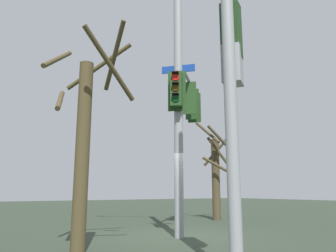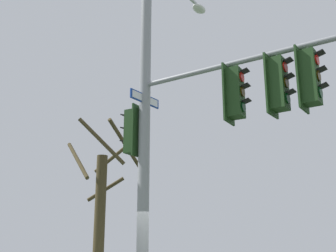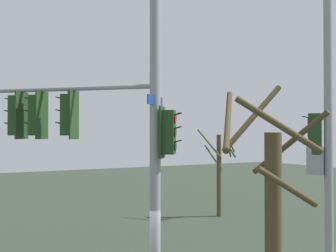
{
  "view_description": "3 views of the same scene",
  "coord_description": "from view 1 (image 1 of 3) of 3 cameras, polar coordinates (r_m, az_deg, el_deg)",
  "views": [
    {
      "loc": [
        -8.65,
        5.9,
        1.37
      ],
      "look_at": [
        -0.16,
        0.6,
        3.35
      ],
      "focal_mm": 35.14,
      "sensor_mm": 36.0,
      "label": 1
    },
    {
      "loc": [
        -1.55,
        -9.5,
        1.8
      ],
      "look_at": [
        0.28,
        -0.08,
        4.49
      ],
      "focal_mm": 44.73,
      "sensor_mm": 36.0,
      "label": 2
    },
    {
      "loc": [
        4.67,
        9.77,
        4.45
      ],
      "look_at": [
        -0.43,
        0.59,
        4.61
      ],
      "focal_mm": 45.44,
      "sensor_mm": 36.0,
      "label": 3
    }
  ],
  "objects": [
    {
      "name": "bare_tree_behind_pole",
      "position": [
        16.33,
        8.31,
        -7.93
      ],
      "size": [
        1.91,
        1.89,
        4.76
      ],
      "color": "#473C26",
      "rests_on": "ground"
    },
    {
      "name": "main_signal_pole_assembly",
      "position": [
        11.81,
        2.22,
        7.12
      ],
      "size": [
        4.26,
        6.03,
        9.65
      ],
      "rotation": [
        0.0,
        0.0,
        5.51
      ],
      "color": "gray",
      "rests_on": "ground"
    },
    {
      "name": "bare_tree_corner",
      "position": [
        8.02,
        -14.33,
        -1.51
      ],
      "size": [
        2.41,
        2.39,
        5.47
      ],
      "color": "#493E24",
      "rests_on": "ground"
    },
    {
      "name": "secondary_pole_assembly",
      "position": [
        6.42,
        10.62,
        14.3
      ],
      "size": [
        0.58,
        0.71,
        8.25
      ],
      "rotation": [
        0.0,
        0.0,
        5.35
      ],
      "color": "gray",
      "rests_on": "ground"
    },
    {
      "name": "ground_plane",
      "position": [
        10.56,
        2.43,
        -18.61
      ],
      "size": [
        80.0,
        80.0,
        0.0
      ],
      "primitive_type": "plane",
      "color": "#2E3A2C"
    }
  ]
}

